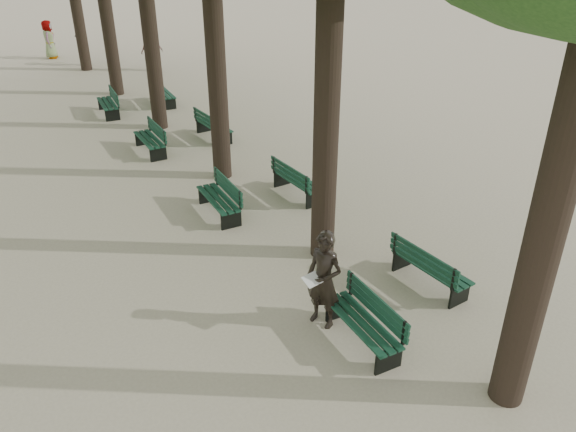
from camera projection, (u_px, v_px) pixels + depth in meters
ground at (351, 356)px, 9.63m from camera, size 120.00×120.00×0.00m
bench_left_0 at (362, 330)px, 9.82m from camera, size 0.71×1.84×0.92m
bench_left_1 at (219, 205)px, 14.06m from camera, size 0.71×1.84×0.92m
bench_left_2 at (150, 144)px, 17.77m from camera, size 0.65×1.82×0.92m
bench_left_3 at (108, 108)px, 21.15m from camera, size 0.77×1.85×0.92m
bench_right_0 at (430, 274)px, 11.35m from camera, size 0.63×1.82×0.92m
bench_right_1 at (298, 186)px, 15.02m from camera, size 0.60×1.81×0.92m
bench_right_2 at (214, 131)px, 18.90m from camera, size 0.63×1.82×0.92m
bench_right_3 at (164, 98)px, 22.34m from camera, size 0.75×1.85×0.92m
man_with_map at (324, 280)px, 9.98m from camera, size 0.75×0.85×1.90m
pedestrian_d at (49, 39)px, 29.26m from camera, size 0.72×1.02×1.93m
pedestrian_c at (152, 52)px, 27.00m from camera, size 1.06×0.39×1.78m
pedestrian_b at (83, 48)px, 28.04m from camera, size 0.41×1.08×1.64m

